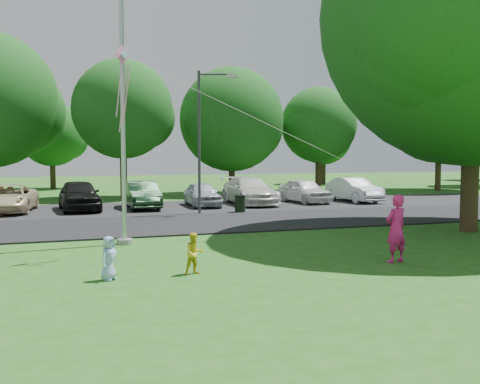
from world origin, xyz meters
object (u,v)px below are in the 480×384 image
object	(u,v)px
trash_can	(240,204)
child_blue	(109,258)
big_tree	(475,21)
child_yellow	(195,253)
street_lamp	(205,129)
woman	(396,229)
kite	(133,76)
flagpole	(123,108)

from	to	relation	value
trash_can	child_blue	size ratio (longest dim) A/B	0.87
big_tree	child_blue	size ratio (longest dim) A/B	13.50
child_yellow	big_tree	bearing A→B (deg)	7.12
street_lamp	big_tree	distance (m)	11.72
woman	child_blue	distance (m)	7.13
big_tree	street_lamp	bearing A→B (deg)	132.66
trash_can	kite	bearing A→B (deg)	-123.41
child_blue	street_lamp	bearing A→B (deg)	17.03
child_yellow	kite	size ratio (longest dim) A/B	0.14
street_lamp	kite	size ratio (longest dim) A/B	0.98
flagpole	child_yellow	size ratio (longest dim) A/B	10.36
woman	child_blue	world-z (taller)	woman
flagpole	child_blue	size ratio (longest dim) A/B	10.28
trash_can	child_blue	xyz separation A→B (m)	(-6.98, -11.84, 0.06)
big_tree	flagpole	bearing A→B (deg)	174.56
street_lamp	child_blue	bearing A→B (deg)	-94.15
big_tree	child_blue	distance (m)	15.02
flagpole	big_tree	bearing A→B (deg)	-5.44
street_lamp	big_tree	size ratio (longest dim) A/B	0.50
child_blue	kite	world-z (taller)	kite
big_tree	woman	world-z (taller)	big_tree
flagpole	kite	bearing A→B (deg)	-88.70
trash_can	big_tree	distance (m)	12.33
woman	kite	size ratio (longest dim) A/B	0.26
woman	street_lamp	bearing A→B (deg)	-93.09
street_lamp	trash_can	bearing A→B (deg)	22.09
big_tree	child_blue	world-z (taller)	big_tree
trash_can	child_yellow	xyz separation A→B (m)	(-5.07, -11.88, 0.06)
trash_can	kite	world-z (taller)	kite
trash_can	kite	xyz separation A→B (m)	(-6.09, -9.23, 4.40)
child_yellow	kite	world-z (taller)	kite
street_lamp	big_tree	bearing A→B (deg)	-27.38
flagpole	trash_can	world-z (taller)	flagpole
flagpole	woman	bearing A→B (deg)	-38.77
woman	flagpole	bearing A→B (deg)	-50.52
street_lamp	kite	xyz separation A→B (m)	(-4.37, -9.16, 0.90)
big_tree	kite	bearing A→B (deg)	-175.52
flagpole	street_lamp	size ratio (longest dim) A/B	1.53
child_blue	big_tree	bearing A→B (deg)	-33.42
flagpole	trash_can	bearing A→B (deg)	49.36
flagpole	street_lamp	world-z (taller)	flagpole
street_lamp	trash_can	xyz separation A→B (m)	(1.72, 0.06, -3.50)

